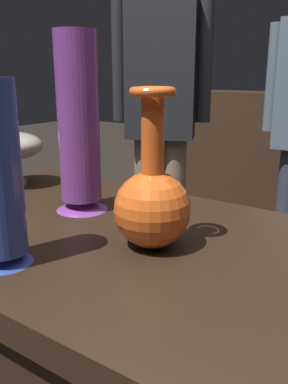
# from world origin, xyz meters

# --- Properties ---
(vase_centerpiece) EXTENTS (0.14, 0.14, 0.29)m
(vase_centerpiece) POSITION_xyz_m (0.05, -0.01, 0.89)
(vase_centerpiece) COLOR #E55B1E
(vase_centerpiece) RESTS_ON display_plinth
(vase_tall_behind) EXTENTS (0.12, 0.12, 0.40)m
(vase_tall_behind) POSITION_xyz_m (-0.21, 0.07, 0.99)
(vase_tall_behind) COLOR #7A388E
(vase_tall_behind) RESTS_ON display_plinth
(vase_left_accent) EXTENTS (0.17, 0.17, 0.15)m
(vase_left_accent) POSITION_xyz_m (-0.53, 0.13, 0.91)
(vase_left_accent) COLOR gray
(vase_left_accent) RESTS_ON display_plinth
(visitor_near_left) EXTENTS (0.43, 0.30, 1.64)m
(visitor_near_left) POSITION_xyz_m (-0.63, 1.08, 0.97)
(visitor_near_left) COLOR #846B56
(visitor_near_left) RESTS_ON ground_plane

